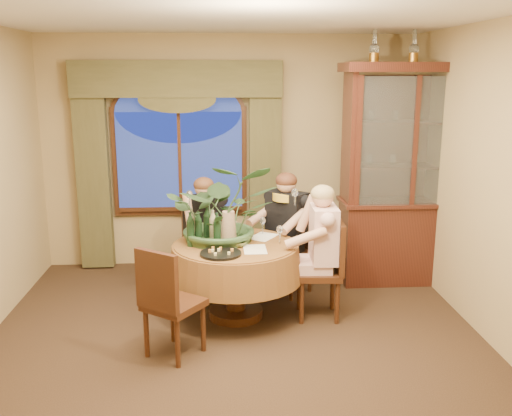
{
  "coord_description": "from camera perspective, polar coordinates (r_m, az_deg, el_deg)",
  "views": [
    {
      "loc": [
        -0.13,
        -4.45,
        2.35
      ],
      "look_at": [
        0.22,
        0.8,
        1.1
      ],
      "focal_mm": 40.0,
      "sensor_mm": 36.0,
      "label": 1
    }
  ],
  "objects": [
    {
      "name": "floor",
      "position": [
        5.03,
        -1.94,
        -14.49
      ],
      "size": [
        5.0,
        5.0,
        0.0
      ],
      "primitive_type": "plane",
      "color": "black",
      "rests_on": "ground"
    },
    {
      "name": "wall_back",
      "position": [
        7.01,
        -2.69,
        5.57
      ],
      "size": [
        4.5,
        0.0,
        4.5
      ],
      "primitive_type": "plane",
      "rotation": [
        1.57,
        0.0,
        0.0
      ],
      "color": "#9D865C",
      "rests_on": "ground"
    },
    {
      "name": "wall_right",
      "position": [
        5.13,
        23.94,
        1.54
      ],
      "size": [
        0.0,
        5.0,
        5.0
      ],
      "primitive_type": "plane",
      "rotation": [
        1.57,
        0.0,
        -1.57
      ],
      "color": "#9D865C",
      "rests_on": "ground"
    },
    {
      "name": "ceiling",
      "position": [
        4.47,
        -2.24,
        19.15
      ],
      "size": [
        5.0,
        5.0,
        0.0
      ],
      "primitive_type": "plane",
      "rotation": [
        3.14,
        0.0,
        0.0
      ],
      "color": "white",
      "rests_on": "wall_back"
    },
    {
      "name": "window",
      "position": [
        6.97,
        -7.62,
        4.59
      ],
      "size": [
        1.62,
        0.1,
        1.32
      ],
      "primitive_type": null,
      "color": "navy",
      "rests_on": "wall_back"
    },
    {
      "name": "arched_transom",
      "position": [
        6.9,
        -7.83,
        11.0
      ],
      "size": [
        1.6,
        0.06,
        0.44
      ],
      "primitive_type": null,
      "color": "navy",
      "rests_on": "wall_back"
    },
    {
      "name": "drapery_left",
      "position": [
        7.09,
        -15.97,
        3.35
      ],
      "size": [
        0.38,
        0.14,
        2.32
      ],
      "primitive_type": "cube",
      "color": "#403D21",
      "rests_on": "floor"
    },
    {
      "name": "drapery_right",
      "position": [
        6.95,
        0.9,
        3.67
      ],
      "size": [
        0.38,
        0.14,
        2.32
      ],
      "primitive_type": "cube",
      "color": "#403D21",
      "rests_on": "floor"
    },
    {
      "name": "swag_valance",
      "position": [
        6.81,
        -7.93,
        12.66
      ],
      "size": [
        2.45,
        0.16,
        0.42
      ],
      "primitive_type": null,
      "color": "#403D21",
      "rests_on": "wall_back"
    },
    {
      "name": "dining_table",
      "position": [
        5.61,
        -2.06,
        -7.26
      ],
      "size": [
        1.34,
        1.34,
        0.75
      ],
      "primitive_type": "cylinder",
      "rotation": [
        0.0,
        0.0,
        -0.03
      ],
      "color": "brown",
      "rests_on": "floor"
    },
    {
      "name": "china_cabinet",
      "position": [
        6.6,
        14.78,
        3.15
      ],
      "size": [
        1.51,
        0.59,
        2.46
      ],
      "primitive_type": "cube",
      "color": "#341610",
      "rests_on": "floor"
    },
    {
      "name": "oil_lamp_left",
      "position": [
        6.39,
        11.76,
        15.6
      ],
      "size": [
        0.11,
        0.11,
        0.34
      ],
      "primitive_type": null,
      "color": "#A5722D",
      "rests_on": "china_cabinet"
    },
    {
      "name": "oil_lamp_center",
      "position": [
        6.51,
        15.53,
        15.35
      ],
      "size": [
        0.11,
        0.11,
        0.34
      ],
      "primitive_type": null,
      "color": "#A5722D",
      "rests_on": "china_cabinet"
    },
    {
      "name": "oil_lamp_right",
      "position": [
        6.66,
        19.14,
        15.05
      ],
      "size": [
        0.11,
        0.11,
        0.34
      ],
      "primitive_type": null,
      "color": "#A5722D",
      "rests_on": "china_cabinet"
    },
    {
      "name": "chair_right",
      "position": [
        5.6,
        6.24,
        -6.2
      ],
      "size": [
        0.44,
        0.44,
        0.96
      ],
      "primitive_type": "cube",
      "rotation": [
        0.0,
        0.0,
        1.51
      ],
      "color": "black",
      "rests_on": "floor"
    },
    {
      "name": "chair_back_right",
      "position": [
        6.19,
        3.25,
        -4.24
      ],
      "size": [
        0.59,
        0.59,
        0.96
      ],
      "primitive_type": "cube",
      "rotation": [
        0.0,
        0.0,
        -3.91
      ],
      "color": "black",
      "rests_on": "floor"
    },
    {
      "name": "chair_back",
      "position": [
        6.32,
        -4.97,
        -3.88
      ],
      "size": [
        0.54,
        0.54,
        0.96
      ],
      "primitive_type": "cube",
      "rotation": [
        0.0,
        0.0,
        -2.78
      ],
      "color": "black",
      "rests_on": "floor"
    },
    {
      "name": "chair_front_left",
      "position": [
        4.9,
        -8.2,
        -9.21
      ],
      "size": [
        0.59,
        0.59,
        0.96
      ],
      "primitive_type": "cube",
      "rotation": [
        0.0,
        0.0,
        -0.63
      ],
      "color": "black",
      "rests_on": "floor"
    },
    {
      "name": "person_pink",
      "position": [
        5.58,
        6.73,
        -4.34
      ],
      "size": [
        0.45,
        0.49,
        1.32
      ],
      "primitive_type": null,
      "rotation": [
        0.0,
        0.0,
        1.54
      ],
      "color": "beige",
      "rests_on": "floor"
    },
    {
      "name": "person_back",
      "position": [
        6.23,
        -5.22,
        -2.63
      ],
      "size": [
        0.59,
        0.57,
        1.28
      ],
      "primitive_type": null,
      "rotation": [
        0.0,
        0.0,
        -2.74
      ],
      "color": "black",
      "rests_on": "floor"
    },
    {
      "name": "person_scarf",
      "position": [
        6.15,
        3.09,
        -2.52
      ],
      "size": [
        0.65,
        0.65,
        1.34
      ],
      "primitive_type": null,
      "rotation": [
        0.0,
        0.0,
        -3.88
      ],
      "color": "black",
      "rests_on": "floor"
    },
    {
      "name": "stoneware_vase",
      "position": [
        5.53,
        -2.77,
        -1.85
      ],
      "size": [
        0.16,
        0.16,
        0.3
      ],
      "primitive_type": null,
      "color": "#9A7960",
      "rests_on": "dining_table"
    },
    {
      "name": "centerpiece_plant",
      "position": [
        5.47,
        -3.31,
        3.44
      ],
      "size": [
        1.06,
        1.18,
        0.92
      ],
      "primitive_type": "imported",
      "color": "#335330",
      "rests_on": "dining_table"
    },
    {
      "name": "olive_bowl",
      "position": [
        5.4,
        -1.79,
        -3.6
      ],
      "size": [
        0.16,
        0.16,
        0.05
      ],
      "primitive_type": "imported",
      "color": "#4C5628",
      "rests_on": "dining_table"
    },
    {
      "name": "cheese_platter",
      "position": [
        5.16,
        -3.56,
        -4.58
      ],
      "size": [
        0.38,
        0.38,
        0.02
      ],
      "primitive_type": "cylinder",
      "color": "black",
      "rests_on": "dining_table"
    },
    {
      "name": "wine_bottle_0",
      "position": [
        5.4,
        -6.57,
        -2.13
      ],
      "size": [
        0.07,
        0.07,
        0.33
      ],
      "primitive_type": "cylinder",
      "color": "black",
      "rests_on": "dining_table"
    },
    {
      "name": "wine_bottle_1",
      "position": [
        5.44,
        -5.79,
        -1.98
      ],
      "size": [
        0.07,
        0.07,
        0.33
      ],
      "primitive_type": "cylinder",
      "color": "black",
      "rests_on": "dining_table"
    },
    {
      "name": "wine_bottle_2",
      "position": [
        5.35,
        -3.91,
        -2.22
      ],
      "size": [
        0.07,
        0.07,
        0.33
      ],
      "primitive_type": "cylinder",
      "color": "black",
      "rests_on": "dining_table"
    },
    {
      "name": "wine_bottle_3",
      "position": [
        5.59,
        -4.92,
        -1.54
      ],
      "size": [
        0.07,
        0.07,
        0.33
      ],
      "primitive_type": "cylinder",
      "color": "black",
      "rests_on": "dining_table"
    },
    {
      "name": "wine_bottle_4",
      "position": [
        5.46,
        -4.32,
        -1.89
      ],
      "size": [
        0.07,
        0.07,
        0.33
      ],
      "primitive_type": "cylinder",
      "color": "tan",
      "rests_on": "dining_table"
    },
    {
      "name": "wine_bottle_5",
      "position": [
        5.56,
        -6.45,
        -1.68
      ],
      "size": [
        0.07,
        0.07,
        0.33
      ],
      "primitive_type": "cylinder",
      "color": "tan",
      "rests_on": "dining_table"
    },
    {
      "name": "tasting_paper_0",
      "position": [
        5.3,
        -0.11,
        -4.16
      ],
      "size": [
        0.21,
        0.3,
        0.0
      ],
      "primitive_type": "cube",
      "rotation": [
        0.0,
        0.0,
        0.01
      ],
      "color": "white",
      "rests_on": "dining_table"
    },
    {
      "name": "tasting_paper_1",
      "position": [
        5.7,
        0.7,
        -2.89
      ],
      "size": [
        0.34,
        0.37,
        0.0
      ],
      "primitive_type": "cube",
      "rotation": [
        0.0,
        0.0,
        -0.57
      ],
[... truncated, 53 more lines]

